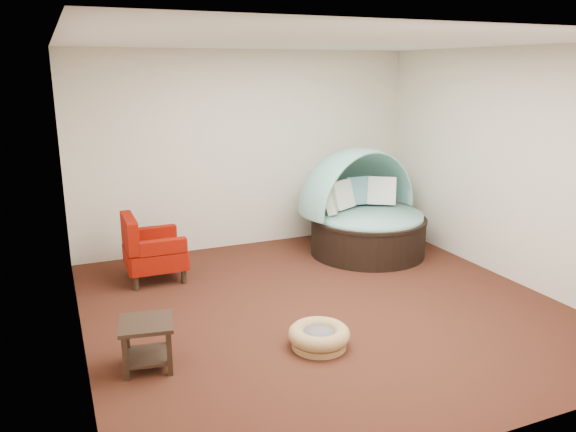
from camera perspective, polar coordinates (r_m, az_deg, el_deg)
name	(u,v)px	position (r m, az deg, el deg)	size (l,w,h in m)	color
floor	(324,306)	(6.29, 3.64, -9.13)	(5.00, 5.00, 0.00)	#452013
wall_back	(247,150)	(8.14, -4.18, 6.67)	(5.00, 5.00, 0.00)	beige
wall_front	(501,252)	(3.88, 20.85, -3.46)	(5.00, 5.00, 0.00)	beige
wall_left	(70,204)	(5.25, -21.28, 1.13)	(5.00, 5.00, 0.00)	beige
wall_right	(510,166)	(7.33, 21.63, 4.75)	(5.00, 5.00, 0.00)	beige
ceiling	(328,41)	(5.75, 4.12, 17.27)	(5.00, 5.00, 0.00)	white
canopy_daybed	(364,205)	(7.95, 7.73, 1.12)	(1.97, 1.92, 1.48)	black
pet_basket	(319,336)	(5.40, 3.17, -12.11)	(0.68, 0.68, 0.20)	#9B7646
red_armchair	(150,250)	(7.10, -13.80, -3.37)	(0.72, 0.73, 0.84)	black
side_table	(147,338)	(5.14, -14.13, -11.90)	(0.52, 0.52, 0.43)	black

